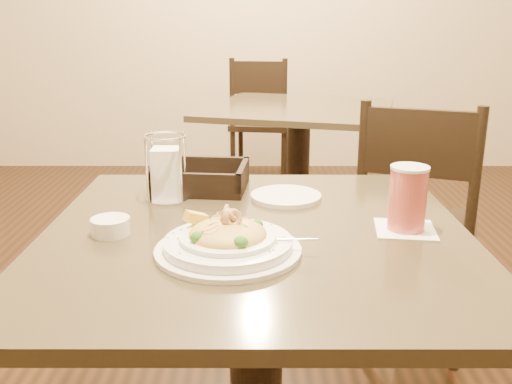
{
  "coord_description": "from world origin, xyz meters",
  "views": [
    {
      "loc": [
        0.0,
        -1.13,
        1.19
      ],
      "look_at": [
        0.0,
        0.02,
        0.84
      ],
      "focal_mm": 40.0,
      "sensor_mm": 36.0,
      "label": 1
    }
  ],
  "objects_px": {
    "dining_chair_far": "(260,119)",
    "dining_chair_near": "(416,219)",
    "drink_glass": "(408,199)",
    "napkin_caddy": "(167,172)",
    "pasta_bowl": "(228,241)",
    "background_table": "(298,152)",
    "bread_basket": "(201,180)",
    "butter_ramekin": "(111,226)",
    "side_plate": "(286,196)",
    "main_table": "(256,331)"
  },
  "relations": [
    {
      "from": "background_table",
      "to": "drink_glass",
      "type": "xyz_separation_m",
      "value": [
        0.1,
        -1.78,
        0.31
      ]
    },
    {
      "from": "butter_ramekin",
      "to": "dining_chair_far",
      "type": "bearing_deg",
      "value": 83.56
    },
    {
      "from": "pasta_bowl",
      "to": "bread_basket",
      "type": "bearing_deg",
      "value": 101.95
    },
    {
      "from": "dining_chair_near",
      "to": "butter_ramekin",
      "type": "relative_size",
      "value": 11.55
    },
    {
      "from": "dining_chair_far",
      "to": "dining_chair_near",
      "type": "bearing_deg",
      "value": 111.96
    },
    {
      "from": "background_table",
      "to": "napkin_caddy",
      "type": "distance_m",
      "value": 1.66
    },
    {
      "from": "bread_basket",
      "to": "pasta_bowl",
      "type": "bearing_deg",
      "value": -78.05
    },
    {
      "from": "main_table",
      "to": "pasta_bowl",
      "type": "relative_size",
      "value": 2.88
    },
    {
      "from": "main_table",
      "to": "butter_ramekin",
      "type": "distance_m",
      "value": 0.4
    },
    {
      "from": "dining_chair_near",
      "to": "main_table",
      "type": "bearing_deg",
      "value": 74.97
    },
    {
      "from": "main_table",
      "to": "bread_basket",
      "type": "height_order",
      "value": "bread_basket"
    },
    {
      "from": "dining_chair_near",
      "to": "bread_basket",
      "type": "height_order",
      "value": "dining_chair_near"
    },
    {
      "from": "drink_glass",
      "to": "bread_basket",
      "type": "bearing_deg",
      "value": 146.36
    },
    {
      "from": "napkin_caddy",
      "to": "dining_chair_near",
      "type": "bearing_deg",
      "value": 36.67
    },
    {
      "from": "background_table",
      "to": "drink_glass",
      "type": "bearing_deg",
      "value": -86.86
    },
    {
      "from": "napkin_caddy",
      "to": "butter_ramekin",
      "type": "xyz_separation_m",
      "value": [
        -0.08,
        -0.23,
        -0.05
      ]
    },
    {
      "from": "dining_chair_near",
      "to": "butter_ramekin",
      "type": "height_order",
      "value": "dining_chair_near"
    },
    {
      "from": "background_table",
      "to": "bread_basket",
      "type": "xyz_separation_m",
      "value": [
        -0.36,
        -1.47,
        0.26
      ]
    },
    {
      "from": "side_plate",
      "to": "dining_chair_far",
      "type": "bearing_deg",
      "value": 90.98
    },
    {
      "from": "background_table",
      "to": "pasta_bowl",
      "type": "relative_size",
      "value": 3.56
    },
    {
      "from": "dining_chair_far",
      "to": "pasta_bowl",
      "type": "relative_size",
      "value": 2.98
    },
    {
      "from": "background_table",
      "to": "dining_chair_near",
      "type": "height_order",
      "value": "dining_chair_near"
    },
    {
      "from": "butter_ramekin",
      "to": "background_table",
      "type": "bearing_deg",
      "value": 73.85
    },
    {
      "from": "background_table",
      "to": "bread_basket",
      "type": "relative_size",
      "value": 4.41
    },
    {
      "from": "pasta_bowl",
      "to": "side_plate",
      "type": "height_order",
      "value": "pasta_bowl"
    },
    {
      "from": "side_plate",
      "to": "pasta_bowl",
      "type": "bearing_deg",
      "value": -110.45
    },
    {
      "from": "dining_chair_far",
      "to": "side_plate",
      "type": "xyz_separation_m",
      "value": [
        0.05,
        -2.68,
        0.27
      ]
    },
    {
      "from": "bread_basket",
      "to": "napkin_caddy",
      "type": "bearing_deg",
      "value": -126.06
    },
    {
      "from": "napkin_caddy",
      "to": "side_plate",
      "type": "bearing_deg",
      "value": 2.48
    },
    {
      "from": "dining_chair_far",
      "to": "bread_basket",
      "type": "height_order",
      "value": "dining_chair_far"
    },
    {
      "from": "main_table",
      "to": "dining_chair_near",
      "type": "relative_size",
      "value": 0.97
    },
    {
      "from": "main_table",
      "to": "drink_glass",
      "type": "distance_m",
      "value": 0.44
    },
    {
      "from": "background_table",
      "to": "drink_glass",
      "type": "distance_m",
      "value": 1.81
    },
    {
      "from": "dining_chair_far",
      "to": "butter_ramekin",
      "type": "distance_m",
      "value": 2.96
    },
    {
      "from": "pasta_bowl",
      "to": "butter_ramekin",
      "type": "xyz_separation_m",
      "value": [
        -0.25,
        0.1,
        -0.01
      ]
    },
    {
      "from": "side_plate",
      "to": "butter_ramekin",
      "type": "relative_size",
      "value": 2.19
    },
    {
      "from": "dining_chair_far",
      "to": "side_plate",
      "type": "height_order",
      "value": "dining_chair_far"
    },
    {
      "from": "main_table",
      "to": "drink_glass",
      "type": "bearing_deg",
      "value": 1.08
    },
    {
      "from": "pasta_bowl",
      "to": "dining_chair_far",
      "type": "bearing_deg",
      "value": 88.45
    },
    {
      "from": "dining_chair_near",
      "to": "butter_ramekin",
      "type": "xyz_separation_m",
      "value": [
        -0.88,
        -0.82,
        0.28
      ]
    },
    {
      "from": "dining_chair_near",
      "to": "drink_glass",
      "type": "bearing_deg",
      "value": 92.63
    },
    {
      "from": "pasta_bowl",
      "to": "drink_glass",
      "type": "distance_m",
      "value": 0.39
    },
    {
      "from": "background_table",
      "to": "bread_basket",
      "type": "distance_m",
      "value": 1.54
    },
    {
      "from": "napkin_caddy",
      "to": "background_table",
      "type": "bearing_deg",
      "value": 74.41
    },
    {
      "from": "pasta_bowl",
      "to": "drink_glass",
      "type": "height_order",
      "value": "drink_glass"
    },
    {
      "from": "background_table",
      "to": "side_plate",
      "type": "bearing_deg",
      "value": -95.32
    },
    {
      "from": "dining_chair_near",
      "to": "pasta_bowl",
      "type": "height_order",
      "value": "dining_chair_near"
    },
    {
      "from": "drink_glass",
      "to": "pasta_bowl",
      "type": "bearing_deg",
      "value": -161.5
    },
    {
      "from": "drink_glass",
      "to": "napkin_caddy",
      "type": "bearing_deg",
      "value": 158.86
    },
    {
      "from": "main_table",
      "to": "drink_glass",
      "type": "height_order",
      "value": "drink_glass"
    }
  ]
}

